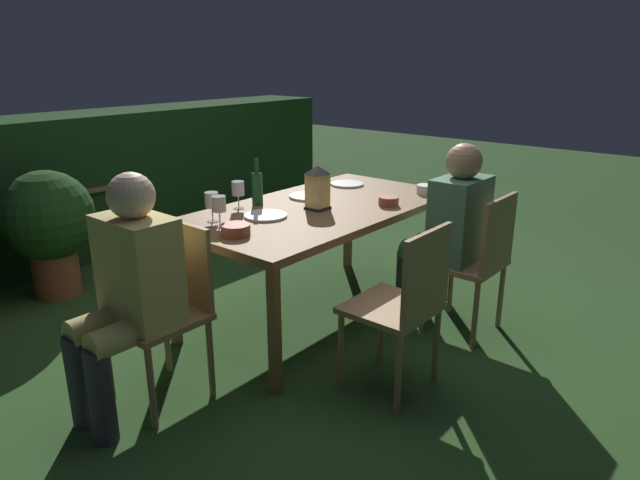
{
  "coord_description": "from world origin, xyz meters",
  "views": [
    {
      "loc": [
        -2.61,
        -2.17,
        1.63
      ],
      "look_at": [
        0.0,
        0.0,
        0.52
      ],
      "focal_mm": 31.85,
      "sensor_mm": 36.0,
      "label": 1
    }
  ],
  "objects_px": {
    "plate_c": "(347,184)",
    "side_table": "(83,206)",
    "dining_table": "(320,214)",
    "wine_glass_c": "(219,205)",
    "plate_a": "(266,216)",
    "ice_bucket": "(78,171)",
    "bowl_salad": "(426,189)",
    "chair_side_left_a": "(404,302)",
    "lantern_centerpiece": "(318,185)",
    "chair_side_left_b": "(477,258)",
    "person_in_green": "(449,227)",
    "potted_plant_corner": "(49,222)",
    "person_in_mustard": "(128,287)",
    "plate_b": "(309,196)",
    "bowl_olives": "(236,229)",
    "chair_head_near": "(167,303)",
    "wine_glass_b": "(238,190)",
    "bowl_bread": "(389,201)",
    "wine_glass_a": "(212,201)",
    "green_bottle_on_table": "(257,188)"
  },
  "relations": [
    {
      "from": "wine_glass_a",
      "to": "green_bottle_on_table",
      "type": "bearing_deg",
      "value": 10.15
    },
    {
      "from": "wine_glass_b",
      "to": "chair_head_near",
      "type": "bearing_deg",
      "value": -156.85
    },
    {
      "from": "wine_glass_b",
      "to": "bowl_bread",
      "type": "height_order",
      "value": "wine_glass_b"
    },
    {
      "from": "wine_glass_c",
      "to": "bowl_olives",
      "type": "relative_size",
      "value": 1.11
    },
    {
      "from": "plate_a",
      "to": "bowl_salad",
      "type": "height_order",
      "value": "bowl_salad"
    },
    {
      "from": "chair_side_left_a",
      "to": "wine_glass_a",
      "type": "distance_m",
      "value": 1.19
    },
    {
      "from": "plate_a",
      "to": "chair_head_near",
      "type": "bearing_deg",
      "value": -173.82
    },
    {
      "from": "person_in_mustard",
      "to": "ice_bucket",
      "type": "relative_size",
      "value": 3.35
    },
    {
      "from": "green_bottle_on_table",
      "to": "bowl_salad",
      "type": "relative_size",
      "value": 2.37
    },
    {
      "from": "plate_c",
      "to": "side_table",
      "type": "height_order",
      "value": "plate_c"
    },
    {
      "from": "plate_b",
      "to": "side_table",
      "type": "bearing_deg",
      "value": 102.67
    },
    {
      "from": "ice_bucket",
      "to": "potted_plant_corner",
      "type": "relative_size",
      "value": 0.39
    },
    {
      "from": "dining_table",
      "to": "wine_glass_a",
      "type": "bearing_deg",
      "value": 159.68
    },
    {
      "from": "bowl_olives",
      "to": "wine_glass_c",
      "type": "bearing_deg",
      "value": 73.98
    },
    {
      "from": "person_in_mustard",
      "to": "person_in_green",
      "type": "distance_m",
      "value": 1.88
    },
    {
      "from": "bowl_bread",
      "to": "ice_bucket",
      "type": "relative_size",
      "value": 0.37
    },
    {
      "from": "wine_glass_a",
      "to": "lantern_centerpiece",
      "type": "bearing_deg",
      "value": -25.1
    },
    {
      "from": "dining_table",
      "to": "potted_plant_corner",
      "type": "distance_m",
      "value": 1.9
    },
    {
      "from": "chair_head_near",
      "to": "dining_table",
      "type": "bearing_deg",
      "value": 0.0
    },
    {
      "from": "dining_table",
      "to": "lantern_centerpiece",
      "type": "height_order",
      "value": "lantern_centerpiece"
    },
    {
      "from": "dining_table",
      "to": "bowl_salad",
      "type": "bearing_deg",
      "value": -25.4
    },
    {
      "from": "chair_head_near",
      "to": "wine_glass_c",
      "type": "relative_size",
      "value": 5.15
    },
    {
      "from": "chair_side_left_b",
      "to": "person_in_green",
      "type": "relative_size",
      "value": 0.76
    },
    {
      "from": "bowl_olives",
      "to": "green_bottle_on_table",
      "type": "bearing_deg",
      "value": 35.38
    },
    {
      "from": "chair_side_left_a",
      "to": "lantern_centerpiece",
      "type": "distance_m",
      "value": 0.99
    },
    {
      "from": "chair_side_left_a",
      "to": "side_table",
      "type": "bearing_deg",
      "value": 88.93
    },
    {
      "from": "wine_glass_b",
      "to": "chair_side_left_b",
      "type": "bearing_deg",
      "value": -57.4
    },
    {
      "from": "plate_a",
      "to": "ice_bucket",
      "type": "relative_size",
      "value": 0.72
    },
    {
      "from": "person_in_mustard",
      "to": "wine_glass_a",
      "type": "relative_size",
      "value": 6.8
    },
    {
      "from": "wine_glass_c",
      "to": "bowl_olives",
      "type": "distance_m",
      "value": 0.21
    },
    {
      "from": "person_in_mustard",
      "to": "plate_a",
      "type": "bearing_deg",
      "value": 4.93
    },
    {
      "from": "wine_glass_b",
      "to": "wine_glass_a",
      "type": "bearing_deg",
      "value": -161.08
    },
    {
      "from": "green_bottle_on_table",
      "to": "plate_b",
      "type": "height_order",
      "value": "green_bottle_on_table"
    },
    {
      "from": "plate_c",
      "to": "bowl_salad",
      "type": "xyz_separation_m",
      "value": [
        0.13,
        -0.56,
        0.02
      ]
    },
    {
      "from": "bowl_bread",
      "to": "lantern_centerpiece",
      "type": "bearing_deg",
      "value": 141.0
    },
    {
      "from": "green_bottle_on_table",
      "to": "bowl_bread",
      "type": "xyz_separation_m",
      "value": [
        0.51,
        -0.63,
        -0.08
      ]
    },
    {
      "from": "wine_glass_b",
      "to": "person_in_mustard",
      "type": "bearing_deg",
      "value": -161.08
    },
    {
      "from": "person_in_mustard",
      "to": "plate_a",
      "type": "distance_m",
      "value": 0.97
    },
    {
      "from": "person_in_mustard",
      "to": "chair_head_near",
      "type": "bearing_deg",
      "value": -0.0
    },
    {
      "from": "person_in_green",
      "to": "side_table",
      "type": "xyz_separation_m",
      "value": [
        -0.76,
        2.97,
        -0.22
      ]
    },
    {
      "from": "chair_side_left_b",
      "to": "ice_bucket",
      "type": "distance_m",
      "value": 3.27
    },
    {
      "from": "person_in_mustard",
      "to": "wine_glass_c",
      "type": "relative_size",
      "value": 6.8
    },
    {
      "from": "lantern_centerpiece",
      "to": "side_table",
      "type": "bearing_deg",
      "value": 96.97
    },
    {
      "from": "chair_side_left_a",
      "to": "potted_plant_corner",
      "type": "distance_m",
      "value": 2.58
    },
    {
      "from": "lantern_centerpiece",
      "to": "ice_bucket",
      "type": "height_order",
      "value": "lantern_centerpiece"
    },
    {
      "from": "plate_a",
      "to": "potted_plant_corner",
      "type": "bearing_deg",
      "value": 109.05
    },
    {
      "from": "person_in_mustard",
      "to": "green_bottle_on_table",
      "type": "xyz_separation_m",
      "value": [
        1.12,
        0.32,
        0.21
      ]
    },
    {
      "from": "plate_b",
      "to": "bowl_olives",
      "type": "height_order",
      "value": "bowl_olives"
    },
    {
      "from": "chair_side_left_b",
      "to": "wine_glass_b",
      "type": "height_order",
      "value": "wine_glass_b"
    },
    {
      "from": "dining_table",
      "to": "wine_glass_c",
      "type": "bearing_deg",
      "value": 168.32
    }
  ]
}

